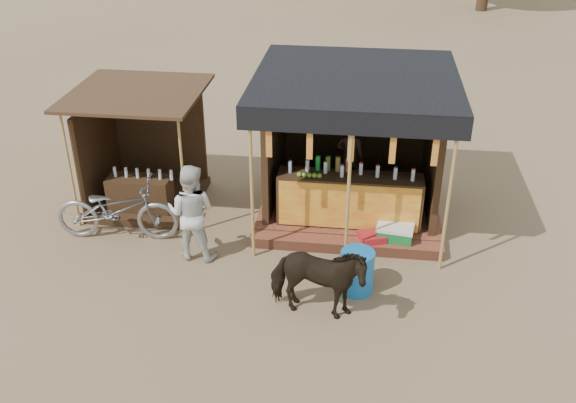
% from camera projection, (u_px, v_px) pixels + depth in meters
% --- Properties ---
extents(ground, '(120.00, 120.00, 0.00)m').
position_uv_depth(ground, '(275.00, 314.00, 9.85)').
color(ground, '#846B4C').
rests_on(ground, ground).
extents(main_stall, '(3.60, 3.61, 2.78)m').
position_uv_depth(main_stall, '(352.00, 164.00, 12.16)').
color(main_stall, brown).
rests_on(main_stall, ground).
extents(secondary_stall, '(2.40, 2.40, 2.38)m').
position_uv_depth(secondary_stall, '(139.00, 163.00, 12.60)').
color(secondary_stall, '#3A2815').
rests_on(secondary_stall, ground).
extents(cow, '(1.59, 0.87, 1.28)m').
position_uv_depth(cow, '(317.00, 281.00, 9.51)').
color(cow, black).
rests_on(cow, ground).
extents(motorbike, '(2.26, 0.95, 1.16)m').
position_uv_depth(motorbike, '(117.00, 210.00, 11.52)').
color(motorbike, gray).
rests_on(motorbike, ground).
extents(bystander, '(0.89, 0.72, 1.74)m').
position_uv_depth(bystander, '(191.00, 212.00, 10.85)').
color(bystander, silver).
rests_on(bystander, ground).
extents(blue_barrel, '(0.57, 0.57, 0.72)m').
position_uv_depth(blue_barrel, '(357.00, 271.00, 10.22)').
color(blue_barrel, '#1769B0').
rests_on(blue_barrel, ground).
extents(red_crate, '(0.53, 0.50, 0.33)m').
position_uv_depth(red_crate, '(372.00, 242.00, 11.35)').
color(red_crate, '#AF1D22').
rests_on(red_crate, ground).
extents(cooler, '(0.69, 0.52, 0.46)m').
position_uv_depth(cooler, '(394.00, 237.00, 11.36)').
color(cooler, '#18702F').
rests_on(cooler, ground).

